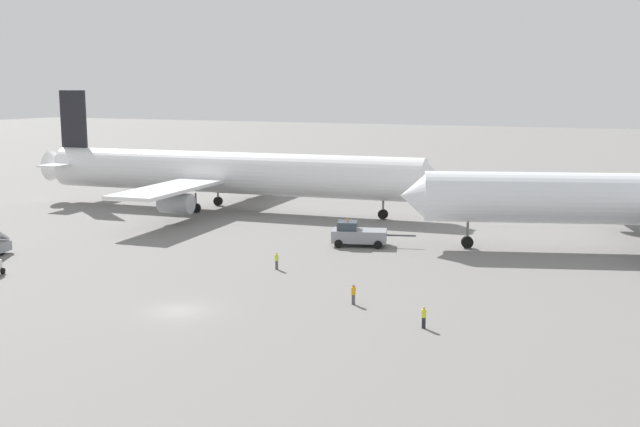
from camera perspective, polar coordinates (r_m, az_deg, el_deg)
name	(u,v)px	position (r m, az deg, el deg)	size (l,w,h in m)	color
ground_plane	(179,311)	(59.78, -10.68, -7.27)	(600.00, 600.00, 0.00)	slate
airliner_at_gate_left	(228,173)	(106.54, -7.03, 3.07)	(60.99, 44.22, 16.81)	white
pushback_tug	(358,234)	(82.41, 2.88, -1.58)	(9.20, 4.62, 2.97)	gray
ground_crew_ramp_agent_by_cones	(277,260)	(71.73, -3.32, -3.58)	(0.44, 0.40, 1.68)	#4C4C51
ground_crew_wing_walker_right	(353,294)	(60.25, 2.56, -6.14)	(0.36, 0.50, 1.63)	#4C4C51
ground_crew_marshaller_foreground	(424,317)	(54.90, 7.89, -7.80)	(0.36, 0.36, 1.62)	black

